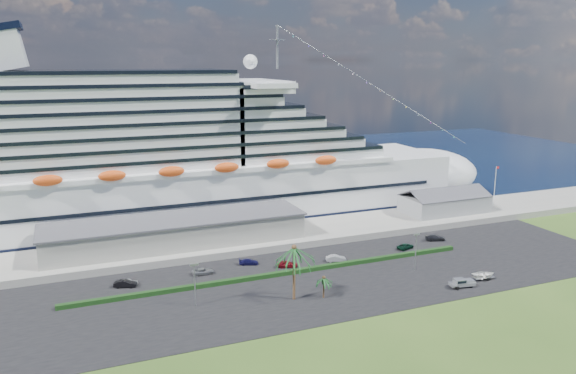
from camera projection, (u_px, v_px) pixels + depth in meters
name	position (u px, v px, depth m)	size (l,w,h in m)	color
ground	(351.00, 299.00, 106.52)	(420.00, 420.00, 0.00)	#2F4E1A
asphalt_lot	(325.00, 279.00, 116.44)	(140.00, 38.00, 0.12)	black
wharf	(275.00, 235.00, 142.44)	(240.00, 20.00, 1.80)	gray
water	(195.00, 174.00, 223.89)	(420.00, 160.00, 0.02)	black
cruise_ship	(170.00, 164.00, 152.68)	(191.00, 38.00, 54.00)	silver
terminal_building	(176.00, 231.00, 132.31)	(61.00, 15.00, 6.30)	gray
port_shed	(444.00, 203.00, 160.84)	(24.00, 12.31, 7.37)	gray
flagpole	(495.00, 185.00, 166.64)	(1.08, 0.16, 12.00)	silver
hedge	(281.00, 274.00, 117.89)	(88.00, 1.10, 0.90)	black
lamp_post_left	(195.00, 279.00, 102.24)	(1.60, 0.35, 8.27)	gray
lamp_post_right	(416.00, 247.00, 119.94)	(1.60, 0.35, 8.27)	gray
palm_tall	(294.00, 254.00, 104.41)	(8.82, 8.82, 11.13)	#47301E
palm_short	(324.00, 280.00, 106.31)	(3.53, 3.53, 4.56)	#47301E
parked_car_0	(128.00, 282.00, 112.75)	(1.58, 3.92, 1.34)	silver
parked_car_1	(125.00, 284.00, 111.87)	(1.57, 4.52, 1.49)	black
parked_car_2	(203.00, 271.00, 118.63)	(2.14, 4.65, 1.29)	gray
parked_car_3	(249.00, 262.00, 124.30)	(1.74, 4.29, 1.25)	#16154A
parked_car_4	(287.00, 264.00, 122.58)	(1.81, 4.49, 1.53)	maroon
parked_car_5	(336.00, 258.00, 126.13)	(1.56, 4.47, 1.47)	#B4B5BC
parked_car_6	(405.00, 246.00, 134.64)	(2.11, 4.57, 1.27)	black
parked_car_7	(435.00, 238.00, 140.78)	(2.01, 4.95, 1.44)	#232428
pickup_truck	(462.00, 282.00, 111.76)	(5.43, 2.64, 1.83)	black
boat_trailer	(484.00, 275.00, 115.64)	(5.81, 4.03, 1.64)	gray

